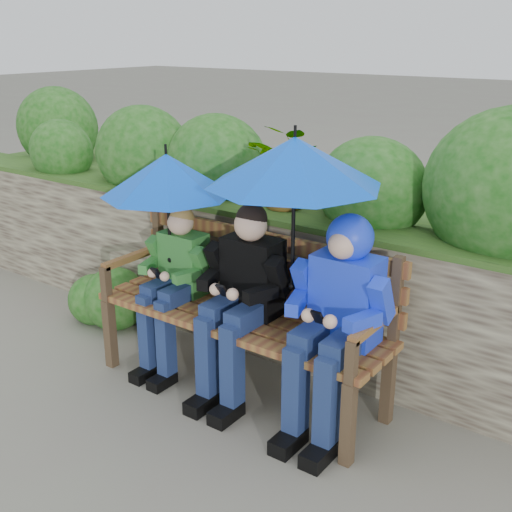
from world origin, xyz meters
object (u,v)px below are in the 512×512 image
Objects in this scene: umbrella_left at (167,175)px; boy_left at (174,279)px; park_bench at (246,303)px; boy_middle at (242,293)px; umbrella_right at (295,162)px; boy_right at (337,308)px.

boy_left is at bearing -25.88° from umbrella_left.
park_bench is at bearing 9.68° from boy_left.
umbrella_right is (0.31, 0.07, 0.82)m from boy_middle.
boy_left is 0.68m from umbrella_left.
boy_middle is at bearing -167.87° from umbrella_right.
umbrella_left is at bearing -173.36° from park_bench.
boy_middle reaches higher than park_bench.
park_bench is 0.15m from boy_middle.
umbrella_right reaches higher than boy_left.
boy_right reaches higher than park_bench.
boy_right is at bearing -9.73° from umbrella_right.
umbrella_left is at bearing 154.12° from boy_left.
boy_left is at bearing 178.96° from boy_middle.
boy_right is at bearing 0.92° from boy_middle.
boy_right is (0.64, 0.01, 0.06)m from boy_middle.
boy_right is 1.50× the size of umbrella_left.
boy_right is at bearing -7.38° from park_bench.
boy_right is 1.38m from umbrella_left.
boy_right is (1.20, 0.00, 0.10)m from boy_left.
park_bench is 0.71m from boy_right.
boy_left is at bearing -170.32° from park_bench.
boy_middle is at bearing -179.08° from boy_right.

